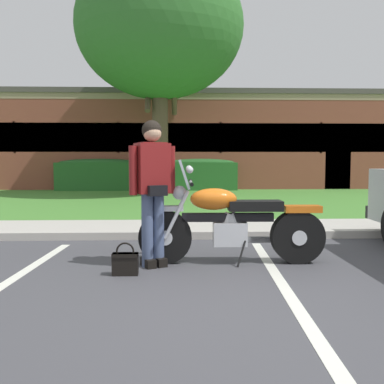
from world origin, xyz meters
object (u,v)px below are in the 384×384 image
(motorcycle, at_px, (238,223))
(handbag, at_px, (125,262))
(hedge_left, at_px, (99,174))
(rider_person, at_px, (153,182))
(hedge_center_left, at_px, (201,174))
(shade_tree, at_px, (160,28))
(brick_building, at_px, (210,144))

(motorcycle, height_order, handbag, motorcycle)
(handbag, xyz_separation_m, hedge_left, (-2.34, 12.05, 0.51))
(rider_person, bearing_deg, hedge_center_left, 84.00)
(rider_person, height_order, shade_tree, shade_tree)
(motorcycle, distance_m, hedge_center_left, 11.55)
(rider_person, distance_m, hedge_center_left, 11.72)
(brick_building, bearing_deg, shade_tree, -105.67)
(rider_person, distance_m, hedge_left, 11.95)
(handbag, distance_m, hedge_left, 12.28)
(hedge_left, distance_m, brick_building, 7.30)
(rider_person, bearing_deg, hedge_left, 102.68)
(rider_person, distance_m, handbag, 0.98)
(handbag, distance_m, shade_tree, 10.99)
(handbag, xyz_separation_m, hedge_center_left, (1.51, 12.05, 0.51))
(motorcycle, xyz_separation_m, brick_building, (0.97, 17.06, 1.47))
(motorcycle, distance_m, brick_building, 17.15)
(handbag, height_order, hedge_left, hedge_left)
(hedge_center_left, bearing_deg, shade_tree, -121.40)
(rider_person, relative_size, shade_tree, 0.22)
(rider_person, bearing_deg, brick_building, 83.41)
(motorcycle, xyz_separation_m, hedge_center_left, (0.21, 11.55, 0.16))
(handbag, relative_size, shade_tree, 0.05)
(hedge_left, bearing_deg, motorcycle, -72.50)
(motorcycle, distance_m, rider_person, 1.14)
(rider_person, relative_size, handbag, 4.74)
(handbag, bearing_deg, motorcycle, 21.10)
(shade_tree, height_order, hedge_left, shade_tree)
(handbag, bearing_deg, rider_person, 54.25)
(hedge_left, bearing_deg, shade_tree, -44.96)
(handbag, bearing_deg, brick_building, 82.65)
(hedge_center_left, relative_size, brick_building, 0.12)
(handbag, bearing_deg, shade_tree, 89.70)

